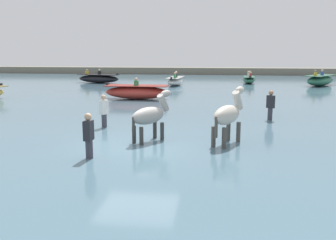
# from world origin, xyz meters

# --- Properties ---
(ground_plane) EXTENTS (120.00, 120.00, 0.00)m
(ground_plane) POSITION_xyz_m (0.00, 0.00, 0.00)
(ground_plane) COLOR #756B56
(water_surface) EXTENTS (90.00, 90.00, 0.37)m
(water_surface) POSITION_xyz_m (0.00, 10.00, 0.18)
(water_surface) COLOR #476675
(water_surface) RESTS_ON ground
(horse_lead_grey) EXTENTS (1.28, 1.68, 1.98)m
(horse_lead_grey) POSITION_xyz_m (0.32, 0.54, 1.17)
(horse_lead_grey) COLOR gray
(horse_lead_grey) RESTS_ON ground
(horse_trailing_pinto) EXTENTS (1.21, 1.88, 2.13)m
(horse_trailing_pinto) POSITION_xyz_m (2.82, 0.49, 1.26)
(horse_trailing_pinto) COLOR beige
(horse_trailing_pinto) RESTS_ON ground
(boat_near_port) EXTENTS (1.07, 2.81, 1.08)m
(boat_near_port) POSITION_xyz_m (5.50, 23.19, 0.68)
(boat_near_port) COLOR #337556
(boat_near_port) RESTS_ON water_surface
(boat_far_offshore) EXTENTS (3.94, 1.49, 1.31)m
(boat_far_offshore) POSITION_xyz_m (-2.32, 11.05, 0.78)
(boat_far_offshore) COLOR #BC382D
(boat_far_offshore) RESTS_ON water_surface
(boat_mid_outer) EXTENTS (1.43, 3.51, 1.15)m
(boat_mid_outer) POSITION_xyz_m (-0.94, 20.35, 0.71)
(boat_mid_outer) COLOR silver
(boat_mid_outer) RESTS_ON water_surface
(boat_far_inshore) EXTENTS (4.12, 2.00, 1.24)m
(boat_far_inshore) POSITION_xyz_m (-8.15, 21.84, 0.75)
(boat_far_inshore) COLOR black
(boat_far_inshore) RESTS_ON water_surface
(boat_mid_channel) EXTENTS (3.60, 4.12, 1.35)m
(boat_mid_channel) POSITION_xyz_m (11.26, 21.58, 0.81)
(boat_mid_channel) COLOR #337556
(boat_mid_channel) RESTS_ON water_surface
(person_onlooker_right) EXTENTS (0.33, 0.38, 1.63)m
(person_onlooker_right) POSITION_xyz_m (-1.81, 2.50, 0.87)
(person_onlooker_right) COLOR #383842
(person_onlooker_right) RESTS_ON ground
(person_wading_close) EXTENTS (0.35, 0.38, 1.63)m
(person_wading_close) POSITION_xyz_m (4.76, 4.87, 0.87)
(person_wading_close) COLOR #383842
(person_wading_close) RESTS_ON ground
(person_onlooker_left) EXTENTS (0.22, 0.33, 1.63)m
(person_onlooker_left) POSITION_xyz_m (-1.00, -1.63, 0.87)
(person_onlooker_left) COLOR #383842
(person_onlooker_left) RESTS_ON ground
(far_shoreline) EXTENTS (80.00, 2.40, 1.19)m
(far_shoreline) POSITION_xyz_m (0.00, 35.79, 0.60)
(far_shoreline) COLOR #706B5B
(far_shoreline) RESTS_ON ground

